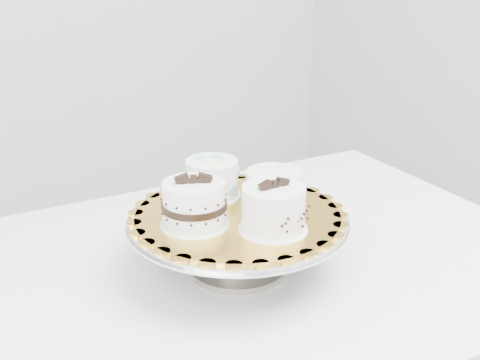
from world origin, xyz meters
TOP-DOWN VIEW (x-y plane):
  - table at (0.13, 0.26)m, footprint 1.39×1.03m
  - cake_stand at (0.13, 0.23)m, footprint 0.40×0.40m
  - cake_board at (0.13, 0.23)m, footprint 0.41×0.41m
  - cake_swirl at (0.14, 0.14)m, footprint 0.12×0.12m
  - cake_banded at (0.04, 0.24)m, footprint 0.15×0.15m
  - cake_dots at (0.14, 0.32)m, footprint 0.12×0.12m
  - cake_ribbon at (0.22, 0.24)m, footprint 0.13×0.12m

SIDE VIEW (x-z plane):
  - table at x=0.13m, z-range 0.30..1.05m
  - cake_stand at x=0.13m, z-range 0.77..0.88m
  - cake_board at x=0.13m, z-range 0.86..0.86m
  - cake_ribbon at x=0.22m, z-range 0.86..0.92m
  - cake_banded at x=0.04m, z-range 0.85..0.95m
  - cake_dots at x=0.14m, z-range 0.86..0.94m
  - cake_swirl at x=0.14m, z-range 0.85..0.95m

